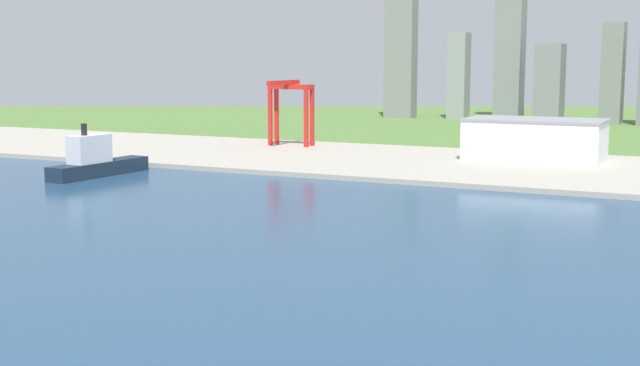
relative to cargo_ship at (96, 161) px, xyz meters
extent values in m
plane|color=#537738|center=(174.62, -81.81, -7.30)|extent=(2400.00, 2400.00, 0.00)
cube|color=navy|center=(174.62, -141.81, -7.23)|extent=(840.00, 360.00, 0.15)
cube|color=#A8A193|center=(174.62, 108.19, -6.05)|extent=(840.00, 140.00, 2.50)
cube|color=#192838|center=(0.14, 2.21, -3.73)|extent=(14.75, 57.51, 6.84)
cube|color=silver|center=(-0.23, -3.72, 6.22)|extent=(10.66, 21.04, 13.06)
cylinder|color=black|center=(-0.41, -6.56, 15.49)|extent=(2.68, 2.68, 5.47)
cube|color=red|center=(13.89, 143.08, 12.40)|extent=(2.20, 2.20, 34.41)
cube|color=red|center=(38.47, 143.08, 12.40)|extent=(2.20, 2.20, 34.41)
cube|color=red|center=(13.89, 151.08, 12.40)|extent=(2.20, 2.20, 34.41)
cube|color=red|center=(38.47, 151.08, 12.40)|extent=(2.20, 2.20, 34.41)
cube|color=red|center=(26.18, 147.08, 31.01)|extent=(26.99, 10.00, 2.80)
cube|color=red|center=(26.18, 137.86, 33.81)|extent=(2.60, 36.88, 2.60)
cube|color=white|center=(175.78, 137.41, 5.42)|extent=(69.29, 37.70, 20.45)
cube|color=gray|center=(175.78, 137.41, 16.24)|extent=(70.68, 38.45, 1.20)
cube|color=gray|center=(-16.02, 446.45, 57.05)|extent=(27.47, 16.85, 128.71)
cube|color=gray|center=(36.42, 459.82, 32.22)|extent=(16.90, 19.57, 79.05)
cube|color=gray|center=(81.94, 466.40, 72.44)|extent=(23.79, 22.80, 159.49)
cube|color=gray|center=(120.87, 453.78, 26.79)|extent=(22.55, 27.17, 68.18)
cube|color=slate|center=(172.95, 458.00, 35.66)|extent=(17.55, 24.77, 85.93)
camera|label=1|loc=(269.15, -310.47, 47.71)|focal=47.75mm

